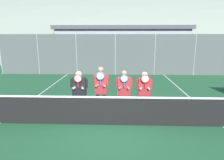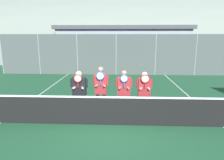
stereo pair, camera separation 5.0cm
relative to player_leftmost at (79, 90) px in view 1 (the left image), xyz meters
name	(u,v)px [view 1 (the left image)]	position (x,y,z in m)	size (l,w,h in m)	color
ground_plane	(109,125)	(1.13, -0.69, -1.03)	(120.00, 120.00, 0.00)	#1E4C2D
hill_distant	(118,47)	(1.13, 47.67, -1.03)	(127.56, 70.87, 24.80)	gray
clubhouse_building	(122,45)	(1.69, 15.07, 0.97)	(13.61, 5.50, 3.95)	#9EA3A8
fence_back	(115,55)	(1.13, 8.35, 0.51)	(18.01, 0.06, 3.08)	gray
tennis_net	(109,110)	(1.13, -0.69, -0.51)	(10.13, 0.09, 1.10)	gray
court_line_left_sideline	(36,97)	(-2.63, 2.31, -1.02)	(0.05, 16.00, 0.01)	white
court_line_right_sideline	(191,99)	(4.89, 2.31, -1.02)	(0.05, 16.00, 0.01)	white
player_leftmost	(79,90)	(0.00, 0.00, 0.00)	(0.63, 0.34, 1.71)	black
player_center_left	(101,89)	(0.79, -0.06, 0.06)	(0.55, 0.34, 1.87)	#232838
player_center_right	(124,90)	(1.62, -0.03, 0.00)	(0.59, 0.34, 1.75)	white
player_rightmost	(144,90)	(2.35, 0.07, -0.03)	(0.57, 0.34, 1.69)	#232838
car_far_left	(56,58)	(-4.37, 11.14, -0.09)	(4.05, 2.06, 1.86)	navy
car_left_of_center	(114,58)	(0.94, 11.13, -0.08)	(4.80, 1.90, 1.88)	silver
car_center	(173,59)	(6.23, 11.04, -0.11)	(4.02, 1.93, 1.80)	navy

